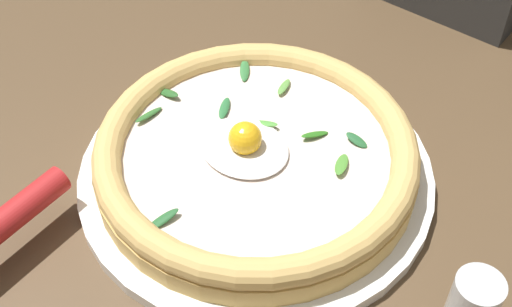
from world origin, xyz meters
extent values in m
cube|color=brown|center=(0.00, 0.00, -0.01)|extent=(2.40, 2.40, 0.03)
cylinder|color=white|center=(0.02, -0.01, 0.01)|extent=(0.30, 0.30, 0.01)
cylinder|color=#D9B05D|center=(0.02, -0.01, 0.02)|extent=(0.27, 0.27, 0.02)
torus|color=#DAB164|center=(0.02, -0.01, 0.04)|extent=(0.27, 0.27, 0.02)
cylinder|color=silver|center=(0.02, -0.01, 0.03)|extent=(0.22, 0.22, 0.00)
ellipsoid|color=white|center=(0.03, 0.00, 0.04)|extent=(0.08, 0.07, 0.01)
sphere|color=yellow|center=(0.03, 0.00, 0.05)|extent=(0.03, 0.03, 0.03)
ellipsoid|color=#2C721D|center=(-0.01, -0.05, 0.04)|extent=(0.02, 0.03, 0.01)
ellipsoid|color=#276334|center=(-0.04, -0.07, 0.04)|extent=(0.02, 0.01, 0.01)
ellipsoid|color=#30682C|center=(0.11, 0.02, 0.04)|extent=(0.01, 0.03, 0.01)
ellipsoid|color=#5C9943|center=(0.05, -0.08, 0.04)|extent=(0.01, 0.03, 0.01)
ellipsoid|color=#357A3C|center=(0.09, -0.07, 0.04)|extent=(0.02, 0.03, 0.01)
ellipsoid|color=#4C9033|center=(-0.05, -0.04, 0.04)|extent=(0.02, 0.03, 0.01)
ellipsoid|color=#245B2D|center=(0.02, 0.10, 0.04)|extent=(0.02, 0.03, 0.01)
ellipsoid|color=#51A03F|center=(0.03, -0.03, 0.04)|extent=(0.03, 0.02, 0.01)
ellipsoid|color=#275B25|center=(0.12, -0.01, 0.04)|extent=(0.03, 0.01, 0.01)
ellipsoid|color=#2F763E|center=(0.07, -0.02, 0.04)|extent=(0.02, 0.03, 0.00)
cylinder|color=#B22122|center=(0.11, 0.17, 0.04)|extent=(0.03, 0.10, 0.02)
camera|label=1|loc=(-0.23, 0.30, 0.45)|focal=48.79mm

